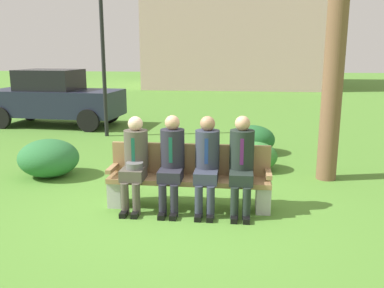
# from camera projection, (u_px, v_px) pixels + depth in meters

# --- Properties ---
(ground_plane) EXTENTS (80.00, 80.00, 0.00)m
(ground_plane) POSITION_uv_depth(u_px,v_px,m) (177.00, 211.00, 5.78)
(ground_plane) COLOR #4E832E
(park_bench) EXTENTS (2.31, 0.44, 0.90)m
(park_bench) POSITION_uv_depth(u_px,v_px,m) (189.00, 177.00, 5.91)
(park_bench) COLOR #99754C
(park_bench) RESTS_ON ground
(seated_man_leftmost) EXTENTS (0.34, 0.72, 1.31)m
(seated_man_leftmost) POSITION_uv_depth(u_px,v_px,m) (135.00, 158.00, 5.80)
(seated_man_leftmost) COLOR #4C473D
(seated_man_leftmost) RESTS_ON ground
(seated_man_centerleft) EXTENTS (0.34, 0.72, 1.34)m
(seated_man_centerleft) POSITION_uv_depth(u_px,v_px,m) (172.00, 158.00, 5.74)
(seated_man_centerleft) COLOR #23232D
(seated_man_centerleft) RESTS_ON ground
(seated_man_centerright) EXTENTS (0.34, 0.72, 1.34)m
(seated_man_centerright) POSITION_uv_depth(u_px,v_px,m) (207.00, 159.00, 5.69)
(seated_man_centerright) COLOR #2D3342
(seated_man_centerright) RESTS_ON ground
(seated_man_rightmost) EXTENTS (0.34, 0.72, 1.35)m
(seated_man_rightmost) POSITION_uv_depth(u_px,v_px,m) (242.00, 160.00, 5.63)
(seated_man_rightmost) COLOR #1E2823
(seated_man_rightmost) RESTS_ON ground
(shrub_near_bench) EXTENTS (0.86, 0.79, 0.54)m
(shrub_near_bench) POSITION_uv_depth(u_px,v_px,m) (255.00, 156.00, 7.77)
(shrub_near_bench) COLOR #347D34
(shrub_near_bench) RESTS_ON ground
(shrub_mid_lawn) EXTENTS (0.99, 0.91, 0.62)m
(shrub_mid_lawn) POSITION_uv_depth(u_px,v_px,m) (252.00, 139.00, 9.05)
(shrub_mid_lawn) COLOR #22612C
(shrub_mid_lawn) RESTS_ON ground
(shrub_far_lawn) EXTENTS (1.08, 0.99, 0.68)m
(shrub_far_lawn) POSITION_uv_depth(u_px,v_px,m) (49.00, 158.00, 7.36)
(shrub_far_lawn) COLOR #2B6C37
(shrub_far_lawn) RESTS_ON ground
(parked_car_near) EXTENTS (3.99, 1.91, 1.68)m
(parked_car_near) POSITION_uv_depth(u_px,v_px,m) (55.00, 98.00, 12.32)
(parked_car_near) COLOR #1E2338
(parked_car_near) RESTS_ON ground
(street_lamp) EXTENTS (0.24, 0.24, 4.00)m
(street_lamp) POSITION_uv_depth(u_px,v_px,m) (103.00, 43.00, 10.42)
(street_lamp) COLOR black
(street_lamp) RESTS_ON ground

